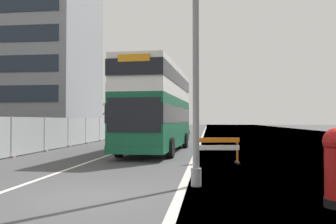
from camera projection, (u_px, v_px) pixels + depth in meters
ground at (110, 197)px, 8.32m from camera, size 140.00×280.00×0.10m
double_decker_bus at (157, 107)px, 20.04m from camera, size 3.22×10.75×4.84m
lamppost_foreground at (196, 29)px, 9.60m from camera, size 0.29×0.70×9.20m
roadworks_barrier at (217, 147)px, 14.49m from camera, size 1.86×0.66×1.09m
construction_site_fence at (85, 131)px, 26.80m from camera, size 0.44×27.40×2.04m
car_oncoming_near at (173, 128)px, 35.82m from camera, size 2.01×3.83×2.17m
car_receding_mid at (180, 127)px, 41.80m from camera, size 2.08×4.30×2.05m
bare_tree_far_verge_near at (90, 114)px, 45.78m from camera, size 1.92×3.17×5.21m
bare_tree_far_verge_mid at (99, 117)px, 54.98m from camera, size 3.17×2.37×4.68m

